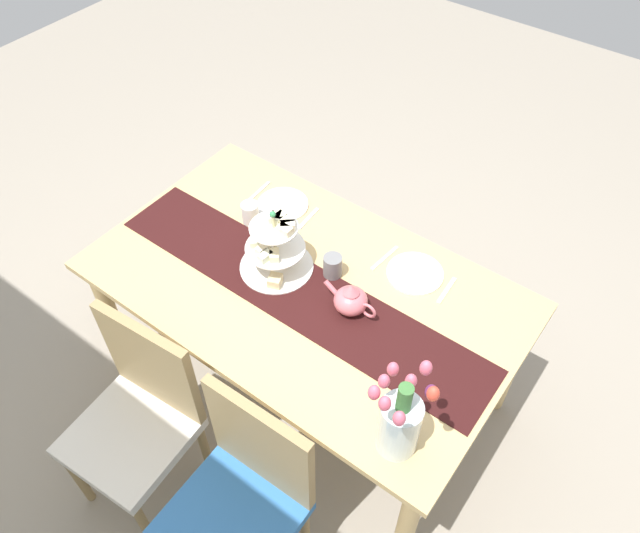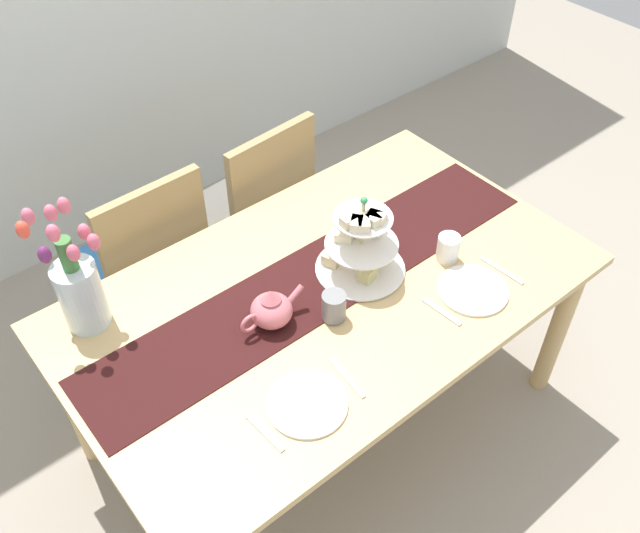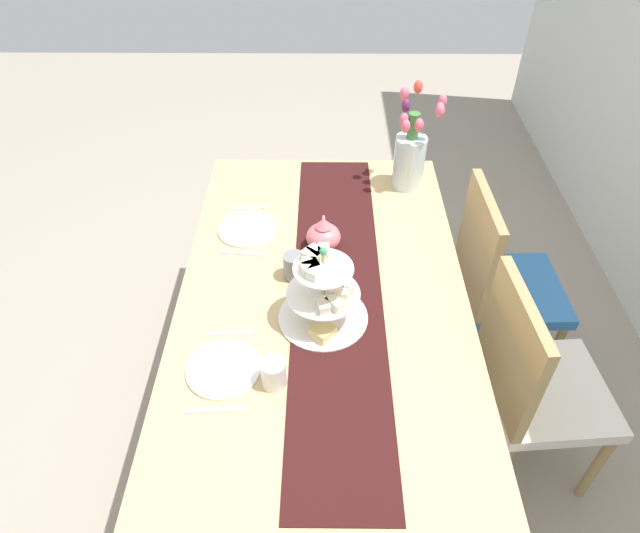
{
  "view_description": "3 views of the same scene",
  "coord_description": "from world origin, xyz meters",
  "px_view_note": "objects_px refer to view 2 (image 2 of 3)",
  "views": [
    {
      "loc": [
        -1.01,
        1.25,
        2.61
      ],
      "look_at": [
        -0.06,
        -0.03,
        0.84
      ],
      "focal_mm": 34.81,
      "sensor_mm": 36.0,
      "label": 1
    },
    {
      "loc": [
        -1.0,
        -1.18,
        2.34
      ],
      "look_at": [
        0.0,
        0.04,
        0.8
      ],
      "focal_mm": 38.79,
      "sensor_mm": 36.0,
      "label": 2
    },
    {
      "loc": [
        1.41,
        -0.0,
        2.11
      ],
      "look_at": [
        -0.04,
        -0.01,
        0.79
      ],
      "focal_mm": 31.35,
      "sensor_mm": 36.0,
      "label": 3
    }
  ],
  "objects_px": {
    "dinner_plate_right": "(473,290)",
    "chair_right": "(257,205)",
    "dinner_plate_left": "(307,404)",
    "chair_left": "(147,259)",
    "dining_table": "(327,308)",
    "mug_grey": "(334,306)",
    "teapot": "(271,310)",
    "tulip_vase": "(78,286)",
    "mug_white_text": "(448,248)",
    "knife_left": "(346,377)",
    "fork_right": "(442,312)",
    "tiered_cake_stand": "(361,244)",
    "knife_right": "(502,271)",
    "fork_left": "(265,433)"
  },
  "relations": [
    {
      "from": "dinner_plate_left",
      "to": "fork_left",
      "type": "height_order",
      "value": "dinner_plate_left"
    },
    {
      "from": "tulip_vase",
      "to": "knife_left",
      "type": "relative_size",
      "value": 2.59
    },
    {
      "from": "teapot",
      "to": "knife_right",
      "type": "relative_size",
      "value": 1.4
    },
    {
      "from": "dining_table",
      "to": "mug_grey",
      "type": "bearing_deg",
      "value": -120.79
    },
    {
      "from": "tiered_cake_stand",
      "to": "tulip_vase",
      "type": "bearing_deg",
      "value": 155.61
    },
    {
      "from": "mug_grey",
      "to": "mug_white_text",
      "type": "xyz_separation_m",
      "value": [
        0.47,
        -0.04,
        -0.0
      ]
    },
    {
      "from": "teapot",
      "to": "chair_right",
      "type": "bearing_deg",
      "value": 58.43
    },
    {
      "from": "teapot",
      "to": "mug_grey",
      "type": "height_order",
      "value": "teapot"
    },
    {
      "from": "teapot",
      "to": "dinner_plate_right",
      "type": "xyz_separation_m",
      "value": [
        0.58,
        -0.3,
        -0.05
      ]
    },
    {
      "from": "teapot",
      "to": "tulip_vase",
      "type": "distance_m",
      "value": 0.57
    },
    {
      "from": "knife_right",
      "to": "mug_white_text",
      "type": "distance_m",
      "value": 0.19
    },
    {
      "from": "dining_table",
      "to": "teapot",
      "type": "relative_size",
      "value": 7.17
    },
    {
      "from": "chair_right",
      "to": "knife_left",
      "type": "xyz_separation_m",
      "value": [
        -0.41,
        -1.04,
        0.23
      ]
    },
    {
      "from": "chair_left",
      "to": "fork_right",
      "type": "height_order",
      "value": "chair_left"
    },
    {
      "from": "teapot",
      "to": "dining_table",
      "type": "bearing_deg",
      "value": 0.0
    },
    {
      "from": "knife_right",
      "to": "mug_grey",
      "type": "relative_size",
      "value": 1.79
    },
    {
      "from": "dining_table",
      "to": "teapot",
      "type": "height_order",
      "value": "teapot"
    },
    {
      "from": "dinner_plate_left",
      "to": "chair_left",
      "type": "bearing_deg",
      "value": 88.06
    },
    {
      "from": "tiered_cake_stand",
      "to": "teapot",
      "type": "height_order",
      "value": "tiered_cake_stand"
    },
    {
      "from": "dinner_plate_right",
      "to": "knife_left",
      "type": "bearing_deg",
      "value": 180.0
    },
    {
      "from": "chair_left",
      "to": "tulip_vase",
      "type": "bearing_deg",
      "value": -134.6
    },
    {
      "from": "chair_left",
      "to": "chair_right",
      "type": "bearing_deg",
      "value": 0.02
    },
    {
      "from": "dinner_plate_left",
      "to": "dinner_plate_right",
      "type": "relative_size",
      "value": 1.0
    },
    {
      "from": "dinner_plate_left",
      "to": "mug_white_text",
      "type": "distance_m",
      "value": 0.75
    },
    {
      "from": "chair_left",
      "to": "chair_right",
      "type": "relative_size",
      "value": 1.0
    },
    {
      "from": "tulip_vase",
      "to": "knife_right",
      "type": "height_order",
      "value": "tulip_vase"
    },
    {
      "from": "dinner_plate_right",
      "to": "chair_right",
      "type": "bearing_deg",
      "value": 97.18
    },
    {
      "from": "tulip_vase",
      "to": "mug_white_text",
      "type": "height_order",
      "value": "tulip_vase"
    },
    {
      "from": "knife_left",
      "to": "mug_grey",
      "type": "bearing_deg",
      "value": 58.75
    },
    {
      "from": "chair_right",
      "to": "teapot",
      "type": "distance_m",
      "value": 0.91
    },
    {
      "from": "tulip_vase",
      "to": "knife_left",
      "type": "bearing_deg",
      "value": -54.87
    },
    {
      "from": "tiered_cake_stand",
      "to": "knife_left",
      "type": "height_order",
      "value": "tiered_cake_stand"
    },
    {
      "from": "tiered_cake_stand",
      "to": "knife_right",
      "type": "height_order",
      "value": "tiered_cake_stand"
    },
    {
      "from": "chair_left",
      "to": "mug_white_text",
      "type": "bearing_deg",
      "value": -51.44
    },
    {
      "from": "dinner_plate_right",
      "to": "mug_grey",
      "type": "relative_size",
      "value": 2.42
    },
    {
      "from": "knife_left",
      "to": "dining_table",
      "type": "bearing_deg",
      "value": 58.91
    },
    {
      "from": "dinner_plate_right",
      "to": "mug_white_text",
      "type": "height_order",
      "value": "mug_white_text"
    },
    {
      "from": "tulip_vase",
      "to": "dinner_plate_right",
      "type": "xyz_separation_m",
      "value": [
        1.01,
        -0.67,
        -0.15
      ]
    },
    {
      "from": "mug_white_text",
      "to": "knife_right",
      "type": "bearing_deg",
      "value": -58.75
    },
    {
      "from": "dining_table",
      "to": "mug_grey",
      "type": "xyz_separation_m",
      "value": [
        -0.06,
        -0.1,
        0.14
      ]
    },
    {
      "from": "chair_right",
      "to": "teapot",
      "type": "xyz_separation_m",
      "value": [
        -0.45,
        -0.73,
        0.28
      ]
    },
    {
      "from": "chair_right",
      "to": "fork_right",
      "type": "height_order",
      "value": "chair_right"
    },
    {
      "from": "chair_right",
      "to": "fork_left",
      "type": "xyz_separation_m",
      "value": [
        -0.7,
        -1.04,
        0.23
      ]
    },
    {
      "from": "teapot",
      "to": "fork_right",
      "type": "height_order",
      "value": "teapot"
    },
    {
      "from": "dining_table",
      "to": "dinner_plate_left",
      "type": "relative_size",
      "value": 7.43
    },
    {
      "from": "chair_left",
      "to": "knife_left",
      "type": "bearing_deg",
      "value": -83.95
    },
    {
      "from": "tiered_cake_stand",
      "to": "fork_left",
      "type": "relative_size",
      "value": 2.03
    },
    {
      "from": "dining_table",
      "to": "chair_left",
      "type": "distance_m",
      "value": 0.8
    },
    {
      "from": "tulip_vase",
      "to": "fork_right",
      "type": "distance_m",
      "value": 1.11
    },
    {
      "from": "chair_right",
      "to": "dinner_plate_right",
      "type": "xyz_separation_m",
      "value": [
        0.13,
        -1.04,
        0.23
      ]
    }
  ]
}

